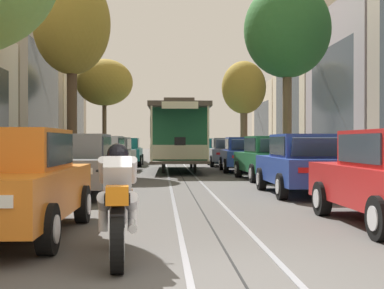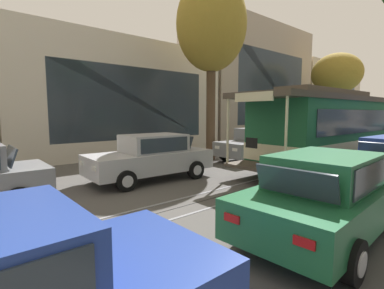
# 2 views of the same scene
# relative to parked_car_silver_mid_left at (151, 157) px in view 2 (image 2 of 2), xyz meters

# --- Properties ---
(ground_plane) EXTENTS (160.00, 160.00, 0.00)m
(ground_plane) POSITION_rel_parked_car_silver_mid_left_xyz_m (2.99, 5.68, -0.80)
(ground_plane) COLOR #4C4947
(trolley_track_rails) EXTENTS (1.14, 58.28, 0.01)m
(trolley_track_rails) POSITION_rel_parked_car_silver_mid_left_xyz_m (2.99, 8.71, -0.79)
(trolley_track_rails) COLOR gray
(trolley_track_rails) RESTS_ON ground
(building_facade_left) EXTENTS (5.64, 49.98, 9.85)m
(building_facade_left) POSITION_rel_parked_car_silver_mid_left_xyz_m (-7.73, 7.73, 3.49)
(building_facade_left) COLOR tan
(building_facade_left) RESTS_ON ground
(parked_car_silver_mid_left) EXTENTS (2.12, 4.41, 1.58)m
(parked_car_silver_mid_left) POSITION_rel_parked_car_silver_mid_left_xyz_m (0.00, 0.00, 0.00)
(parked_car_silver_mid_left) COLOR #B7B7BC
(parked_car_silver_mid_left) RESTS_ON ground
(parked_car_grey_fourth_left) EXTENTS (2.14, 4.42, 1.58)m
(parked_car_grey_fourth_left) POSITION_rel_parked_car_silver_mid_left_xyz_m (-0.09, 6.26, 0.00)
(parked_car_grey_fourth_left) COLOR slate
(parked_car_grey_fourth_left) RESTS_ON ground
(parked_car_teal_fifth_left) EXTENTS (2.02, 4.37, 1.58)m
(parked_car_teal_fifth_left) POSITION_rel_parked_car_silver_mid_left_xyz_m (0.12, 11.90, 0.00)
(parked_car_teal_fifth_left) COLOR #196B70
(parked_car_teal_fifth_left) RESTS_ON ground
(parked_car_teal_sixth_left) EXTENTS (2.08, 4.40, 1.58)m
(parked_car_teal_sixth_left) POSITION_rel_parked_car_silver_mid_left_xyz_m (-0.12, 17.58, 0.00)
(parked_car_teal_sixth_left) COLOR #196B70
(parked_car_teal_sixth_left) RESTS_ON ground
(parked_car_green_mid_right) EXTENTS (2.15, 4.42, 1.58)m
(parked_car_green_mid_right) POSITION_rel_parked_car_silver_mid_left_xyz_m (6.08, -0.03, 0.00)
(parked_car_green_mid_right) COLOR #1E6038
(parked_car_green_mid_right) RESTS_ON ground
(street_tree_kerb_left_second) EXTENTS (3.37, 3.37, 8.78)m
(street_tree_kerb_left_second) POSITION_rel_parked_car_silver_mid_left_xyz_m (-1.73, 4.61, 5.67)
(street_tree_kerb_left_second) COLOR #4C3826
(street_tree_kerb_left_second) RESTS_ON ground
(street_tree_kerb_left_mid) EXTENTS (3.97, 3.34, 7.15)m
(street_tree_kerb_left_mid) POSITION_rel_parked_car_silver_mid_left_xyz_m (-1.79, 18.96, 4.69)
(street_tree_kerb_left_mid) COLOR brown
(street_tree_kerb_left_mid) RESTS_ON ground
(cable_car_trolley) EXTENTS (2.71, 9.16, 3.28)m
(cable_car_trolley) POSITION_rel_parked_car_silver_mid_left_xyz_m (2.99, 6.64, 0.86)
(cable_car_trolley) COLOR #1E5B38
(cable_car_trolley) RESTS_ON ground
(pedestrian_on_left_pavement) EXTENTS (0.55, 0.41, 1.59)m
(pedestrian_on_left_pavement) POSITION_rel_parked_car_silver_mid_left_xyz_m (-3.04, 12.14, 0.10)
(pedestrian_on_left_pavement) COLOR #4C4233
(pedestrian_on_left_pavement) RESTS_ON ground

